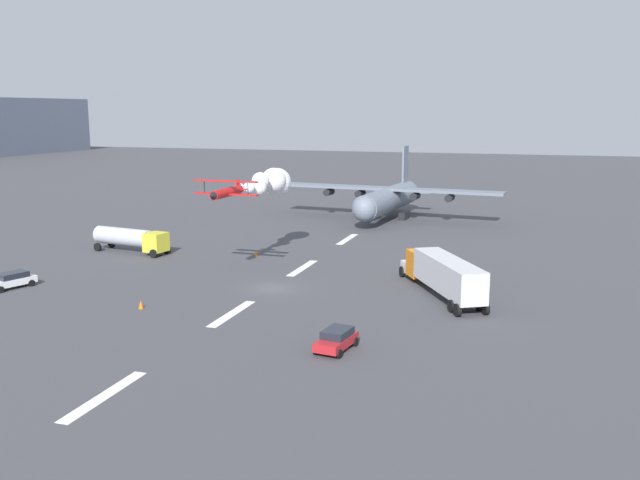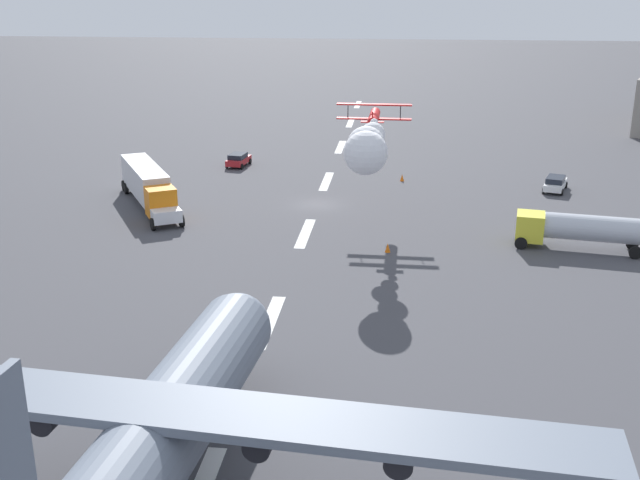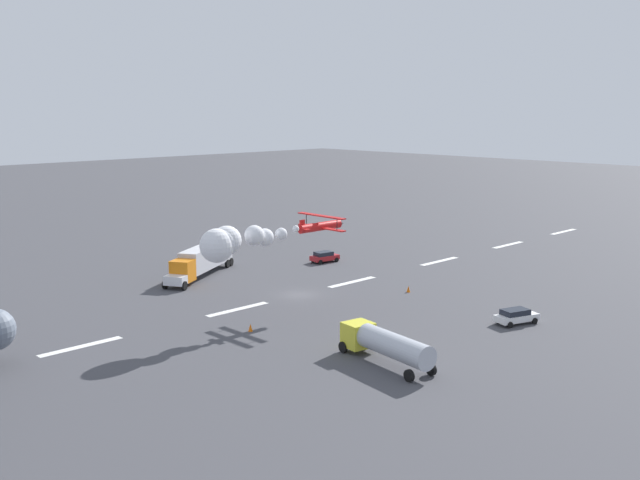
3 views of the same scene
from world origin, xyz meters
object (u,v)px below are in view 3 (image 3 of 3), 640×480
object	(u,v)px
fuel_tanker_truck	(385,344)
traffic_cone_far	(250,328)
stunt_biplane_red	(236,241)
traffic_cone_near	(408,289)
airport_staff_sedan	(516,316)
followme_car_yellow	(324,257)
semi_truck_orange	(202,259)

from	to	relation	value
fuel_tanker_truck	traffic_cone_far	xyz separation A→B (m)	(2.41, -15.12, -1.38)
stunt_biplane_red	traffic_cone_near	distance (m)	24.88
stunt_biplane_red	airport_staff_sedan	distance (m)	28.98
stunt_biplane_red	traffic_cone_far	xyz separation A→B (m)	(-0.19, 1.76, -8.39)
fuel_tanker_truck	followme_car_yellow	distance (m)	41.94
fuel_tanker_truck	followme_car_yellow	world-z (taller)	fuel_tanker_truck
stunt_biplane_red	traffic_cone_near	bearing A→B (deg)	173.34
airport_staff_sedan	traffic_cone_near	size ratio (longest dim) A/B	6.46
stunt_biplane_red	traffic_cone_far	size ratio (longest dim) A/B	25.16
followme_car_yellow	airport_staff_sedan	bearing A→B (deg)	78.19
traffic_cone_near	traffic_cone_far	distance (m)	23.10
fuel_tanker_truck	airport_staff_sedan	distance (m)	18.40
semi_truck_orange	followme_car_yellow	bearing A→B (deg)	163.71
followme_car_yellow	traffic_cone_near	distance (m)	19.69
semi_truck_orange	fuel_tanker_truck	world-z (taller)	semi_truck_orange
semi_truck_orange	followme_car_yellow	size ratio (longest dim) A/B	3.48
semi_truck_orange	airport_staff_sedan	distance (m)	41.06
airport_staff_sedan	traffic_cone_near	xyz separation A→B (m)	(-2.36, -15.71, -0.44)
semi_truck_orange	airport_staff_sedan	bearing A→B (deg)	104.07
airport_staff_sedan	traffic_cone_far	bearing A→B (deg)	-38.81
traffic_cone_far	semi_truck_orange	bearing A→B (deg)	-114.91
fuel_tanker_truck	traffic_cone_far	size ratio (longest dim) A/B	13.62
followme_car_yellow	airport_staff_sedan	size ratio (longest dim) A/B	0.88
stunt_biplane_red	traffic_cone_far	bearing A→B (deg)	96.09
semi_truck_orange	traffic_cone_far	xyz separation A→B (m)	(10.75, 23.14, -1.76)
semi_truck_orange	airport_staff_sedan	size ratio (longest dim) A/B	3.05
followme_car_yellow	traffic_cone_far	size ratio (longest dim) A/B	5.65
semi_truck_orange	fuel_tanker_truck	bearing A→B (deg)	77.71
followme_car_yellow	traffic_cone_near	size ratio (longest dim) A/B	5.65
stunt_biplane_red	airport_staff_sedan	bearing A→B (deg)	138.62
semi_truck_orange	followme_car_yellow	xyz separation A→B (m)	(-17.25, 5.04, -1.33)
stunt_biplane_red	fuel_tanker_truck	xyz separation A→B (m)	(-2.60, 16.88, -7.01)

